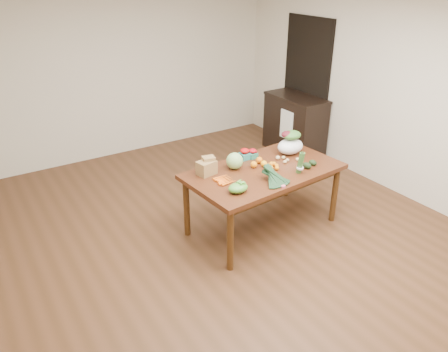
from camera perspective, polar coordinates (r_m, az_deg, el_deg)
floor at (r=5.03m, az=0.74°, el=-7.83°), size 6.00×6.00×0.00m
room_walls at (r=4.42m, az=0.84°, el=6.83°), size 5.02×6.02×2.70m
dining_table at (r=5.02m, az=5.07°, el=-3.01°), size 1.79×1.09×0.75m
doorway_dark at (r=7.19m, az=10.62°, el=11.53°), size 0.02×1.00×2.10m
cabinet at (r=7.12m, az=9.22°, el=6.60°), size 0.52×1.02×0.94m
dish_towel at (r=6.86m, az=8.16°, el=6.63°), size 0.02×0.28×0.45m
paper_bag at (r=4.69m, az=-2.30°, el=1.27°), size 0.28×0.24×0.19m
cabbage at (r=4.81m, az=1.40°, el=1.98°), size 0.19×0.19×0.19m
strawberry_basket_a at (r=5.08m, az=2.72°, el=2.78°), size 0.12×0.12×0.10m
strawberry_basket_b at (r=5.11m, az=3.75°, el=2.85°), size 0.11×0.11×0.09m
orange_a at (r=4.87m, az=3.92°, el=1.50°), size 0.07×0.07×0.07m
orange_b at (r=4.98m, az=4.63°, el=2.09°), size 0.08×0.08×0.08m
orange_c at (r=4.90m, az=5.23°, el=1.61°), size 0.07×0.07×0.07m
mandarin_cluster at (r=4.87m, az=6.19°, el=1.46°), size 0.19×0.19×0.08m
carrots at (r=4.57m, az=0.11°, el=-0.47°), size 0.24×0.23×0.03m
snap_pea_bag at (r=4.34m, az=1.85°, el=-1.55°), size 0.21×0.16×0.09m
kale_bunch at (r=4.52m, az=6.89°, el=-0.09°), size 0.35×0.42×0.16m
asparagus_bundle at (r=4.76m, az=9.96°, el=1.72°), size 0.09×0.12×0.26m
potato_a at (r=5.02m, az=7.95°, el=1.85°), size 0.04×0.04×0.04m
potato_b at (r=5.07m, az=8.28°, el=2.07°), size 0.05×0.04×0.04m
potato_c at (r=5.13m, az=7.78°, el=2.41°), size 0.05×0.04×0.04m
potato_d at (r=5.10m, az=7.05°, el=2.39°), size 0.06×0.05×0.05m
potato_e at (r=5.11m, az=9.58°, el=2.17°), size 0.05×0.04×0.04m
avocado_a at (r=4.92m, az=10.78°, el=1.35°), size 0.10×0.12×0.07m
avocado_b at (r=5.01m, az=11.52°, el=1.71°), size 0.09×0.11×0.07m
salad_bag at (r=5.25m, az=8.68°, el=4.22°), size 0.35×0.28×0.26m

